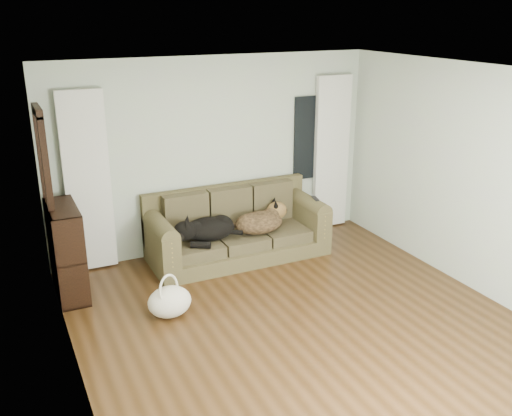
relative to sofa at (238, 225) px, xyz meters
name	(u,v)px	position (x,y,z in m)	size (l,w,h in m)	color
floor	(306,328)	(-0.10, -1.97, -0.45)	(5.00, 5.00, 0.00)	#36210D
ceiling	(314,74)	(-0.10, -1.97, 2.15)	(5.00, 5.00, 0.00)	white
wall_back	(215,155)	(-0.10, 0.53, 0.85)	(4.50, 0.04, 2.60)	#B0C7A5
wall_left	(69,252)	(-2.35, -1.97, 0.85)	(0.04, 5.00, 2.60)	#B0C7A5
wall_right	(482,183)	(2.15, -1.97, 0.85)	(0.04, 5.00, 2.60)	#B0C7A5
curtain_left	(88,183)	(-1.80, 0.45, 0.70)	(0.55, 0.08, 2.25)	silver
curtain_right	(331,153)	(1.70, 0.45, 0.70)	(0.55, 0.08, 2.25)	silver
window_pane	(310,138)	(1.35, 0.50, 0.95)	(0.50, 0.03, 1.20)	black
door_casing	(49,205)	(-2.30, 0.07, 0.60)	(0.07, 0.60, 2.10)	black
sofa	(238,225)	(0.00, 0.00, 0.00)	(2.34, 1.01, 0.96)	#424028
dog_black_lab	(206,230)	(-0.46, -0.06, 0.03)	(0.68, 0.48, 0.29)	black
dog_shepherd	(261,221)	(0.29, -0.09, 0.04)	(0.69, 0.49, 0.31)	black
tv_remote	(315,198)	(1.06, -0.19, 0.28)	(0.05, 0.19, 0.02)	black
tote_bag	(170,303)	(-1.30, -1.12, -0.29)	(0.48, 0.37, 0.35)	silver
bookshelf	(67,254)	(-2.19, -0.12, 0.05)	(0.32, 0.86, 1.07)	black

